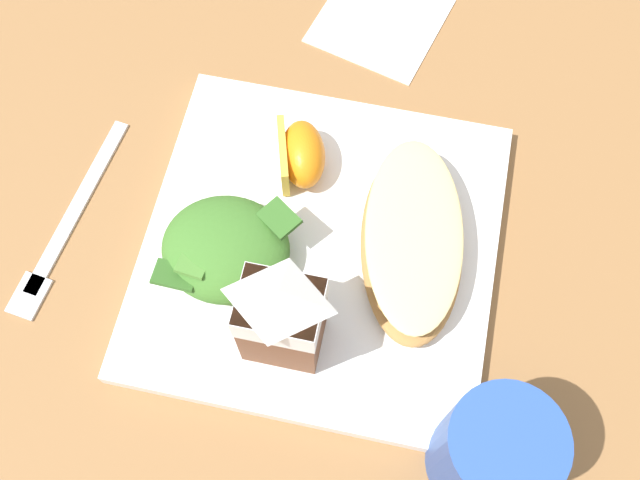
{
  "coord_description": "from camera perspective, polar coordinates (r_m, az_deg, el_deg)",
  "views": [
    {
      "loc": [
        -0.05,
        0.23,
        0.56
      ],
      "look_at": [
        0.0,
        0.0,
        0.03
      ],
      "focal_mm": 41.62,
      "sensor_mm": 36.0,
      "label": 1
    }
  ],
  "objects": [
    {
      "name": "ground",
      "position": [
        0.61,
        -0.0,
        -0.97
      ],
      "size": [
        3.0,
        3.0,
        0.0
      ],
      "primitive_type": "plane",
      "color": "olive"
    },
    {
      "name": "drinking_blue_cup",
      "position": [
        0.53,
        13.08,
        -15.64
      ],
      "size": [
        0.08,
        0.08,
        0.11
      ],
      "primitive_type": "cylinder",
      "color": "#284CA3",
      "rests_on": "ground"
    },
    {
      "name": "orange_wedge_front",
      "position": [
        0.61,
        -1.49,
        6.59
      ],
      "size": [
        0.05,
        0.07,
        0.04
      ],
      "color": "orange",
      "rests_on": "white_plate"
    },
    {
      "name": "paper_napkin",
      "position": [
        0.73,
        4.63,
        16.51
      ],
      "size": [
        0.13,
        0.13,
        0.0
      ],
      "primitive_type": "cube",
      "rotation": [
        0.0,
        0.0,
        -0.26
      ],
      "color": "white",
      "rests_on": "ground"
    },
    {
      "name": "white_plate",
      "position": [
        0.6,
        -0.0,
        -0.68
      ],
      "size": [
        0.28,
        0.28,
        0.02
      ],
      "primitive_type": "cube",
      "color": "white",
      "rests_on": "ground"
    },
    {
      "name": "metal_fork",
      "position": [
        0.65,
        -19.14,
        0.65
      ],
      "size": [
        0.04,
        0.19,
        0.01
      ],
      "color": "silver",
      "rests_on": "ground"
    },
    {
      "name": "green_salad_pile",
      "position": [
        0.58,
        -7.28,
        -0.68
      ],
      "size": [
        0.11,
        0.09,
        0.04
      ],
      "color": "#3D7028",
      "rests_on": "white_plate"
    },
    {
      "name": "cheesy_pizza_bread",
      "position": [
        0.58,
        7.1,
        0.0
      ],
      "size": [
        0.11,
        0.18,
        0.04
      ],
      "color": "#B77F42",
      "rests_on": "white_plate"
    },
    {
      "name": "milk_carton",
      "position": [
        0.51,
        -3.01,
        -5.81
      ],
      "size": [
        0.06,
        0.04,
        0.11
      ],
      "color": "brown",
      "rests_on": "white_plate"
    }
  ]
}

